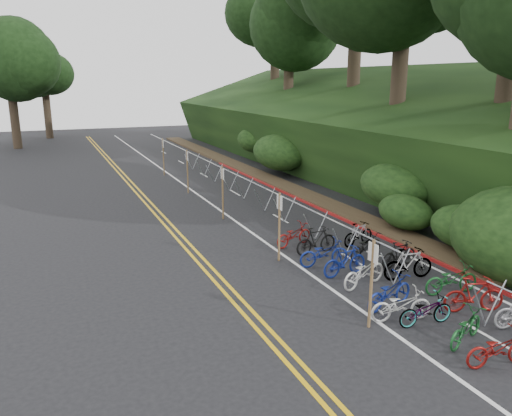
{
  "coord_description": "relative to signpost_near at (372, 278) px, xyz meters",
  "views": [
    {
      "loc": [
        -6.82,
        -10.23,
        6.32
      ],
      "look_at": [
        0.84,
        7.66,
        1.3
      ],
      "focal_mm": 35.0,
      "sensor_mm": 36.0,
      "label": 1
    }
  ],
  "objects": [
    {
      "name": "road_markings",
      "position": [
        0.02,
        10.53,
        -1.38
      ],
      "size": [
        7.47,
        80.0,
        0.01
      ],
      "color": "gold",
      "rests_on": "ground"
    },
    {
      "name": "bike_front",
      "position": [
        1.01,
        -0.02,
        -0.93
      ],
      "size": [
        0.94,
        1.81,
        0.9
      ],
      "primitive_type": "imported",
      "rotation": [
        0.0,
        0.0,
        1.36
      ],
      "color": "beige",
      "rests_on": "ground"
    },
    {
      "name": "signposts_rest",
      "position": [
        -0.01,
        14.43,
        0.04
      ],
      "size": [
        0.08,
        18.4,
        2.5
      ],
      "color": "brown",
      "rests_on": "ground"
    },
    {
      "name": "red_curb",
      "position": [
        5.09,
        12.43,
        -1.34
      ],
      "size": [
        0.25,
        28.0,
        0.1
      ],
      "primitive_type": "cube",
      "color": "maroon",
      "rests_on": "ground"
    },
    {
      "name": "signpost_near",
      "position": [
        0.0,
        0.0,
        0.0
      ],
      "size": [
        0.08,
        0.4,
        2.42
      ],
      "color": "brown",
      "rests_on": "ground"
    },
    {
      "name": "bike_racks_rest",
      "position": [
        2.39,
        13.43,
        -0.53
      ],
      "size": [
        1.14,
        23.0,
        1.17
      ],
      "color": "#90949C",
      "rests_on": "ground"
    },
    {
      "name": "ground",
      "position": [
        -0.61,
        0.43,
        -1.39
      ],
      "size": [
        120.0,
        120.0,
        0.0
      ],
      "primitive_type": "plane",
      "color": "black",
      "rests_on": "ground"
    },
    {
      "name": "embankment",
      "position": [
        12.35,
        19.47,
        1.18
      ],
      "size": [
        14.3,
        48.14,
        9.11
      ],
      "color": "black",
      "rests_on": "ground"
    },
    {
      "name": "bike_valet",
      "position": [
        2.25,
        1.85,
        -0.91
      ],
      "size": [
        3.32,
        11.13,
        1.06
      ],
      "color": "maroon",
      "rests_on": "ground"
    }
  ]
}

